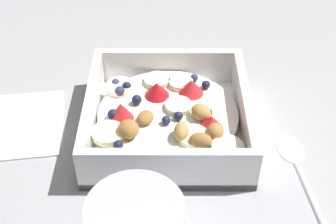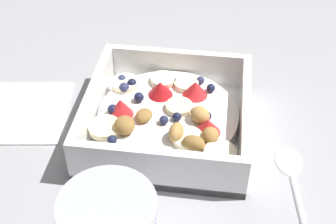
% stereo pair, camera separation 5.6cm
% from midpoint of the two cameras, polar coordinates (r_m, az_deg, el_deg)
% --- Properties ---
extents(ground_plane, '(2.40, 2.40, 0.00)m').
position_cam_midpoint_polar(ground_plane, '(0.58, -4.10, -1.84)').
color(ground_plane, '#9E9EA3').
extents(fruit_bowl, '(0.19, 0.19, 0.06)m').
position_cam_midpoint_polar(fruit_bowl, '(0.56, -2.84, -0.88)').
color(fruit_bowl, white).
rests_on(fruit_bowl, ground).
extents(spoon, '(0.04, 0.17, 0.01)m').
position_cam_midpoint_polar(spoon, '(0.55, 12.67, -6.23)').
color(spoon, silver).
rests_on(spoon, ground).
extents(folded_napkin, '(0.14, 0.14, 0.01)m').
position_cam_midpoint_polar(folded_napkin, '(0.62, -20.72, -1.23)').
color(folded_napkin, white).
rests_on(folded_napkin, ground).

